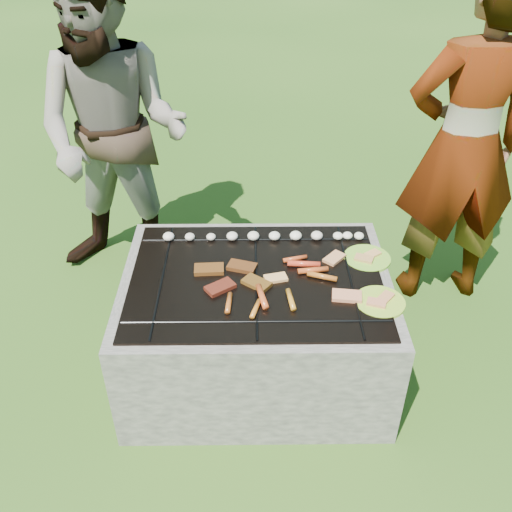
% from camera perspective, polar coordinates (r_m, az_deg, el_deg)
% --- Properties ---
extents(lawn, '(60.00, 60.00, 0.00)m').
position_cam_1_polar(lawn, '(3.14, 0.01, -10.99)').
color(lawn, '#204711').
rests_on(lawn, ground).
extents(fire_pit, '(1.30, 1.00, 0.62)m').
position_cam_1_polar(fire_pit, '(2.95, 0.01, -7.21)').
color(fire_pit, gray).
rests_on(fire_pit, ground).
extents(mushrooms, '(1.06, 0.06, 0.04)m').
position_cam_1_polar(mushrooms, '(2.99, 1.36, 2.02)').
color(mushrooms, white).
rests_on(mushrooms, fire_pit).
extents(pork_slabs, '(0.38, 0.29, 0.02)m').
position_cam_1_polar(pork_slabs, '(2.73, -2.55, -1.99)').
color(pork_slabs, '#90531A').
rests_on(pork_slabs, fire_pit).
extents(sausages, '(0.53, 0.47, 0.03)m').
position_cam_1_polar(sausages, '(2.68, 3.19, -2.66)').
color(sausages, '#DF5624').
rests_on(sausages, fire_pit).
extents(bread_on_grate, '(0.45, 0.41, 0.02)m').
position_cam_1_polar(bread_on_grate, '(2.72, 7.05, -2.40)').
color(bread_on_grate, '#FAD980').
rests_on(bread_on_grate, fire_pit).
extents(plate_far, '(0.24, 0.24, 0.03)m').
position_cam_1_polar(plate_far, '(2.92, 11.05, -0.21)').
color(plate_far, '#B1C830').
rests_on(plate_far, fire_pit).
extents(plate_near, '(0.28, 0.28, 0.03)m').
position_cam_1_polar(plate_near, '(2.65, 12.28, -4.51)').
color(plate_near, '#D4FF3C').
rests_on(plate_near, fire_pit).
extents(cook, '(0.74, 0.52, 1.94)m').
position_cam_1_polar(cook, '(3.34, 20.15, 10.19)').
color(cook, '#A19586').
rests_on(cook, ground).
extents(bystander, '(1.05, 0.89, 1.89)m').
position_cam_1_polar(bystander, '(3.45, -14.04, 11.67)').
color(bystander, gray).
rests_on(bystander, ground).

